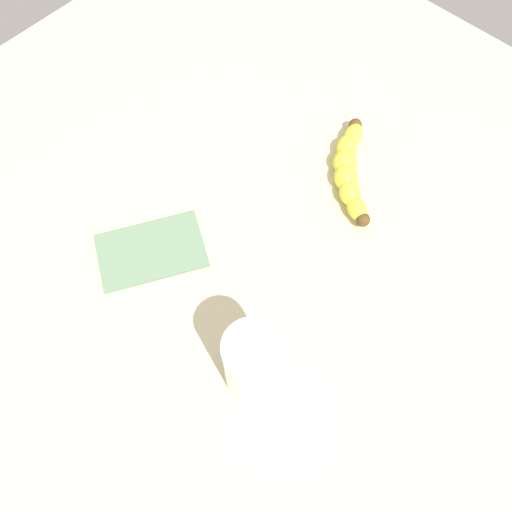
% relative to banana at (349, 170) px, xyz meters
% --- Properties ---
extents(wooden_tabletop, '(1.20, 1.20, 0.03)m').
position_rel_banana_xyz_m(wooden_tabletop, '(0.18, -0.04, -0.03)').
color(wooden_tabletop, beige).
rests_on(wooden_tabletop, ground).
extents(banana, '(0.16, 0.14, 0.04)m').
position_rel_banana_xyz_m(banana, '(0.00, 0.00, 0.00)').
color(banana, yellow).
rests_on(banana, wooden_tabletop).
extents(smoothie_glass, '(0.07, 0.07, 0.13)m').
position_rel_banana_xyz_m(smoothie_glass, '(0.33, 0.11, 0.04)').
color(smoothie_glass, silver).
rests_on(smoothie_glass, wooden_tabletop).
extents(folded_napkin, '(0.18, 0.16, 0.01)m').
position_rel_banana_xyz_m(folded_napkin, '(0.30, -0.13, -0.02)').
color(folded_napkin, slate).
rests_on(folded_napkin, wooden_tabletop).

